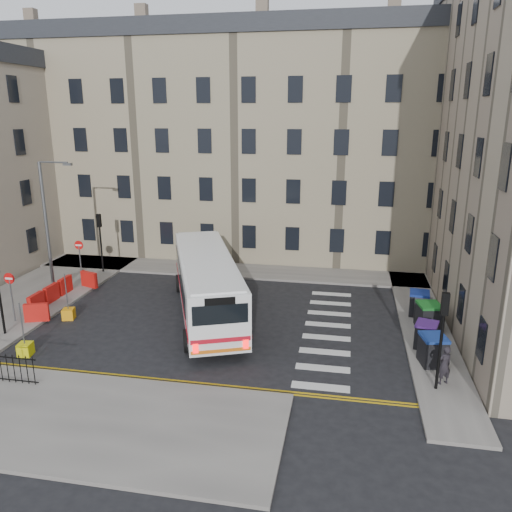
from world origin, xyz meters
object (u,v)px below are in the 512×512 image
(pedestrian, at_px, (444,365))
(bollard_yellow, at_px, (69,314))
(wheelie_bin_b, at_px, (426,335))
(wheelie_bin_d, at_px, (423,310))
(wheelie_bin_e, at_px, (419,303))
(streetlamp, at_px, (47,226))
(bus, at_px, (207,282))
(bollard_chevron, at_px, (25,349))
(wheelie_bin_a, at_px, (433,350))
(wheelie_bin_c, at_px, (429,316))

(pedestrian, relative_size, bollard_yellow, 2.77)
(wheelie_bin_b, height_order, wheelie_bin_d, wheelie_bin_b)
(wheelie_bin_e, xyz_separation_m, bollard_yellow, (-18.84, -3.82, -0.51))
(streetlamp, xyz_separation_m, wheelie_bin_d, (21.95, -0.44, -3.59))
(bus, distance_m, bollard_chevron, 9.52)
(wheelie_bin_a, height_order, bollard_yellow, wheelie_bin_a)
(wheelie_bin_b, relative_size, wheelie_bin_d, 1.13)
(wheelie_bin_d, relative_size, pedestrian, 0.71)
(wheelie_bin_a, relative_size, bollard_yellow, 2.32)
(wheelie_bin_a, bearing_deg, bus, 149.70)
(wheelie_bin_a, bearing_deg, pedestrian, -94.35)
(streetlamp, relative_size, pedestrian, 4.89)
(pedestrian, relative_size, bollard_chevron, 2.77)
(pedestrian, distance_m, bollard_yellow, 19.29)
(wheelie_bin_a, xyz_separation_m, wheelie_bin_d, (0.22, 4.93, -0.08))
(wheelie_bin_b, height_order, wheelie_bin_c, wheelie_bin_c)
(streetlamp, relative_size, bollard_chevron, 13.57)
(wheelie_bin_e, distance_m, bollard_chevron, 20.22)
(wheelie_bin_b, distance_m, wheelie_bin_e, 4.11)
(streetlamp, bearing_deg, wheelie_bin_e, 1.10)
(bollard_chevron, bearing_deg, wheelie_bin_b, 12.27)
(bus, xyz_separation_m, bollard_yellow, (-7.29, -2.01, -1.62))
(bus, height_order, bollard_yellow, bus)
(wheelie_bin_a, relative_size, wheelie_bin_b, 1.04)
(wheelie_bin_e, height_order, bollard_chevron, wheelie_bin_e)
(streetlamp, xyz_separation_m, bollard_yellow, (3.00, -3.40, -4.04))
(wheelie_bin_d, xyz_separation_m, pedestrian, (-0.02, -6.60, 0.24))
(streetlamp, xyz_separation_m, wheelie_bin_c, (22.08, -1.53, -3.49))
(wheelie_bin_b, bearing_deg, wheelie_bin_d, 101.70)
(streetlamp, height_order, pedestrian, streetlamp)
(wheelie_bin_b, bearing_deg, wheelie_bin_c, 95.89)
(wheelie_bin_d, bearing_deg, bollard_chevron, -152.15)
(wheelie_bin_a, xyz_separation_m, wheelie_bin_e, (0.11, 5.78, -0.01))
(streetlamp, xyz_separation_m, bus, (10.29, -1.39, -2.41))
(wheelie_bin_c, xyz_separation_m, wheelie_bin_e, (-0.24, 1.95, -0.04))
(pedestrian, xyz_separation_m, bollard_chevron, (-18.61, -0.64, -0.68))
(wheelie_bin_c, distance_m, wheelie_bin_d, 1.10)
(wheelie_bin_a, relative_size, pedestrian, 0.84)
(wheelie_bin_e, relative_size, pedestrian, 0.79)
(bus, bearing_deg, bollard_chevron, -159.61)
(wheelie_bin_b, relative_size, wheelie_bin_c, 0.93)
(wheelie_bin_e, distance_m, bollard_yellow, 19.23)
(wheelie_bin_b, relative_size, wheelie_bin_e, 1.02)
(wheelie_bin_a, height_order, wheelie_bin_e, wheelie_bin_a)
(bus, xyz_separation_m, pedestrian, (11.64, -5.65, -0.94))
(streetlamp, distance_m, pedestrian, 23.28)
(bollard_yellow, distance_m, bollard_chevron, 4.29)
(wheelie_bin_d, bearing_deg, wheelie_bin_e, 104.00)
(wheelie_bin_b, relative_size, bollard_yellow, 2.24)
(bollard_yellow, bearing_deg, wheelie_bin_b, -0.88)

